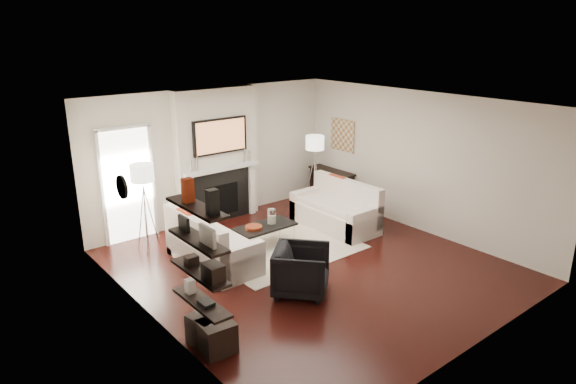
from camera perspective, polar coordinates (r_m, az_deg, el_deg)
room_envelope at (r=8.20m, az=2.64°, el=0.33°), size 6.00×6.00×6.00m
chimney_breast at (r=10.44m, az=-7.91°, el=4.01°), size 1.80×0.25×2.70m
fireplace_surround at (r=10.56m, az=-7.34°, el=-0.50°), size 1.30×0.02×1.04m
firebox at (r=10.58m, az=-7.31°, el=-0.86°), size 0.75×0.02×0.65m
mantel_pilaster_l at (r=10.19m, az=-10.69°, el=-1.17°), size 0.12×0.08×1.10m
mantel_pilaster_r at (r=10.90m, az=-4.06°, el=0.36°), size 0.12×0.08×1.10m
mantel_shelf at (r=10.35m, az=-7.32°, el=2.59°), size 1.70×0.18×0.07m
tv_body at (r=10.22m, az=-7.54°, el=6.19°), size 1.20×0.06×0.70m
tv_screen at (r=10.19m, az=-7.45°, el=6.17°), size 1.10×0.00×0.62m
candlestick_l_tall at (r=10.04m, az=-10.05°, el=3.08°), size 0.04×0.04×0.30m
candlestick_l_short at (r=9.99m, az=-10.69°, el=2.79°), size 0.04×0.04×0.24m
candlestick_r_tall at (r=10.60m, az=-4.86°, el=4.07°), size 0.04×0.04×0.30m
candlestick_r_short at (r=10.68m, az=-4.28°, el=4.02°), size 0.04×0.04×0.24m
hallway_panel at (r=9.83m, az=-17.38°, el=0.66°), size 0.90×0.02×2.10m
door_trim_l at (r=9.66m, az=-19.96°, el=0.10°), size 0.06×0.06×2.16m
door_trim_r at (r=9.99m, az=-14.80°, el=1.15°), size 0.06×0.06×2.16m
door_trim_top at (r=9.56m, az=-17.93°, el=6.83°), size 1.02×0.06×0.06m
rug at (r=9.34m, az=-0.73°, el=-6.22°), size 2.60×2.00×0.01m
loveseat_left_base at (r=8.76m, az=-8.26°, el=-6.67°), size 0.85×1.80×0.42m
loveseat_left_back at (r=8.48m, az=-10.29°, el=-5.28°), size 0.18×1.80×0.80m
loveseat_left_arm_n at (r=8.09m, az=-5.29°, el=-7.98°), size 0.85×0.18×0.60m
loveseat_left_arm_s at (r=9.38m, az=-10.85°, el=-4.52°), size 0.85×0.18×0.60m
loveseat_left_cushion at (r=8.68m, az=-8.05°, el=-5.02°), size 0.63×1.44×0.10m
pillow_left_orange at (r=8.65m, az=-11.34°, el=-3.41°), size 0.10×0.42×0.42m
pillow_left_charcoal at (r=8.16m, az=-9.34°, el=-4.69°), size 0.10×0.40×0.40m
loveseat_right_base at (r=10.26m, az=5.19°, el=-2.81°), size 0.85×1.80×0.42m
loveseat_right_back at (r=10.38m, az=6.57°, el=-0.76°), size 0.18×1.80×0.80m
loveseat_right_arm_n at (r=9.71m, az=8.53°, el=-3.60°), size 0.85×0.18×0.60m
loveseat_right_arm_s at (r=10.79m, az=2.21°, el=-1.20°), size 0.85×0.18×0.60m
loveseat_right_cushion at (r=10.14m, az=5.03°, el=-1.50°), size 0.63×1.44×0.10m
pillow_right_orange at (r=10.52m, az=5.45°, el=0.70°), size 0.10×0.42×0.42m
pillow_right_charcoal at (r=10.12m, az=7.81°, el=-0.14°), size 0.10×0.40×0.40m
coffee_table at (r=9.25m, az=-2.56°, el=-3.85°), size 1.10×0.55×0.04m
coffee_leg_nw at (r=8.90m, az=-4.29°, el=-6.26°), size 0.02×0.02×0.38m
coffee_leg_ne at (r=9.45m, az=0.69°, el=-4.71°), size 0.02×0.02×0.38m
coffee_leg_sw at (r=9.23m, az=-5.87°, el=-5.38°), size 0.02×0.02×0.38m
coffee_leg_se at (r=9.77m, az=-0.96°, el=-3.95°), size 0.02×0.02×0.38m
hurricane_glass at (r=9.27m, az=-1.83°, el=-2.72°), size 0.15×0.15×0.27m
hurricane_candle at (r=9.30m, az=-1.83°, el=-3.09°), size 0.11×0.11×0.17m
copper_bowl at (r=9.10m, az=-3.83°, el=-3.95°), size 0.30×0.30×0.05m
armchair at (r=7.70m, az=1.50°, el=-8.46°), size 1.07×1.07×0.80m
lamp_left_post at (r=9.35m, az=-15.49°, el=-2.96°), size 0.02×0.02×1.20m
lamp_left_shade at (r=9.09m, az=-15.92°, el=2.06°), size 0.40×0.40×0.30m
lamp_left_leg_a at (r=9.39m, az=-14.88°, el=-2.81°), size 0.25×0.02×1.23m
lamp_left_leg_b at (r=9.41m, az=-16.03°, el=-2.86°), size 0.14×0.22×1.23m
lamp_left_leg_c at (r=9.25m, az=-15.55°, el=-3.20°), size 0.14×0.22×1.23m
lamp_right_post at (r=11.30m, az=2.94°, el=1.28°), size 0.02×0.02×1.20m
lamp_right_shade at (r=11.09m, az=3.01°, el=5.50°), size 0.40×0.40×0.30m
lamp_right_leg_a at (r=11.37m, az=3.35°, el=1.38°), size 0.25×0.02×1.23m
lamp_right_leg_b at (r=11.33m, az=2.41°, el=1.34°), size 0.14×0.22×1.23m
lamp_right_leg_c at (r=11.20m, az=3.06°, el=1.12°), size 0.14×0.22×1.23m
console_top at (r=11.61m, az=4.87°, el=2.35°), size 0.35×1.20×0.04m
console_leg_n at (r=11.34m, az=6.74°, el=-0.05°), size 0.30×0.04×0.71m
console_leg_s at (r=12.10m, az=3.02°, el=1.19°), size 0.30×0.04×0.71m
wall_art at (r=11.42m, az=6.10°, el=6.29°), size 0.03×0.70×0.70m
shelf_bottom at (r=6.31m, az=-9.57°, el=-12.02°), size 0.25×1.00×0.03m
shelf_lower at (r=6.12m, az=-9.76°, el=-8.77°), size 0.25×1.00×0.04m
shelf_upper at (r=5.95m, az=-9.96°, el=-5.32°), size 0.25×1.00×0.04m
shelf_top at (r=5.81m, az=-10.17°, el=-1.69°), size 0.25×1.00×0.04m
decor_magfile_a at (r=5.46m, az=-8.40°, el=-1.13°), size 0.12×0.10×0.28m
decor_magfile_b at (r=5.90m, az=-11.07°, el=0.19°), size 0.12×0.10×0.28m
decor_frame_a at (r=5.73m, az=-8.94°, el=-4.84°), size 0.04×0.30×0.22m
decor_frame_b at (r=6.18m, az=-11.50°, el=-3.46°), size 0.04×0.22×0.18m
decor_wine_rack at (r=5.83m, az=-8.31°, el=-8.83°), size 0.18×0.25×0.20m
decor_box_small at (r=6.24m, az=-10.68°, el=-7.49°), size 0.15×0.12×0.12m
decor_books at (r=6.20m, az=-9.08°, el=-12.09°), size 0.14×0.20×0.05m
decor_box_tall at (r=6.46m, az=-10.81°, el=-10.24°), size 0.10×0.10×0.18m
clock_rim at (r=7.48m, az=-17.98°, el=0.52°), size 0.04×0.34×0.34m
clock_face at (r=7.49m, az=-17.80°, el=0.56°), size 0.01×0.29×0.29m
ottoman_near at (r=6.75m, az=-8.96°, el=-14.76°), size 0.46×0.46×0.40m
ottoman_far at (r=6.59m, az=-7.93°, el=-15.61°), size 0.43×0.43×0.40m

